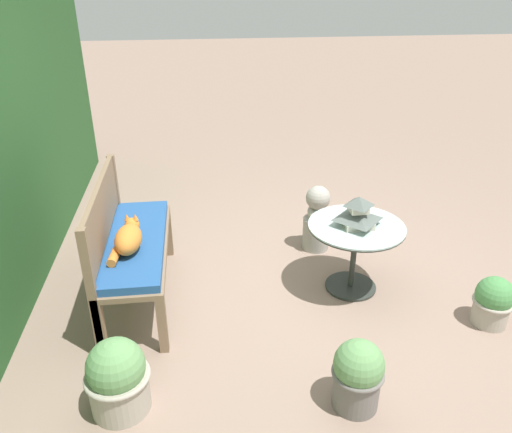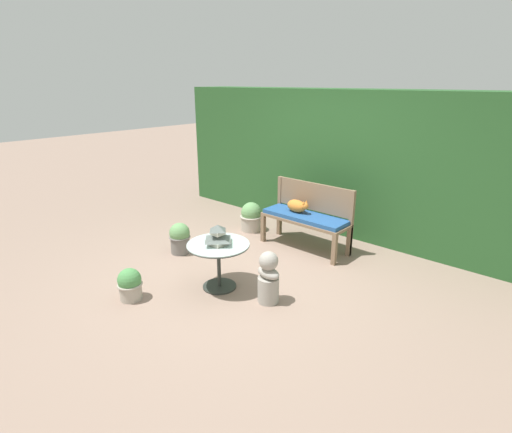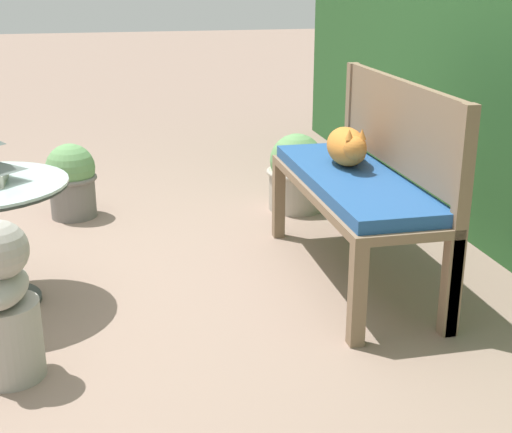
% 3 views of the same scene
% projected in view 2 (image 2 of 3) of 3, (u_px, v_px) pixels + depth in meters
% --- Properties ---
extents(ground, '(30.00, 30.00, 0.00)m').
position_uv_depth(ground, '(245.00, 273.00, 5.15)').
color(ground, gray).
extents(foliage_hedge_back, '(6.40, 0.85, 2.23)m').
position_uv_depth(foliage_hedge_back, '(345.00, 161.00, 6.49)').
color(foliage_hedge_back, '#285628').
rests_on(foliage_hedge_back, ground).
extents(garden_bench, '(1.31, 0.45, 0.52)m').
position_uv_depth(garden_bench, '(305.00, 220.00, 5.78)').
color(garden_bench, '#7F664C').
rests_on(garden_bench, ground).
extents(bench_backrest, '(1.31, 0.06, 0.95)m').
position_uv_depth(bench_backrest, '(314.00, 201.00, 5.85)').
color(bench_backrest, '#7F664C').
rests_on(bench_backrest, ground).
extents(cat, '(0.42, 0.23, 0.21)m').
position_uv_depth(cat, '(297.00, 206.00, 5.84)').
color(cat, orange).
rests_on(cat, garden_bench).
extents(patio_table, '(0.73, 0.73, 0.56)m').
position_uv_depth(patio_table, '(219.00, 253.00, 4.66)').
color(patio_table, '#2D332D').
rests_on(patio_table, ground).
extents(pagoda_birdhouse, '(0.29, 0.29, 0.23)m').
position_uv_depth(pagoda_birdhouse, '(218.00, 236.00, 4.59)').
color(pagoda_birdhouse, beige).
rests_on(pagoda_birdhouse, patio_table).
extents(garden_bust, '(0.32, 0.24, 0.60)m').
position_uv_depth(garden_bust, '(268.00, 278.00, 4.40)').
color(garden_bust, '#A39E93').
rests_on(garden_bust, ground).
extents(potted_plant_hedge_corner, '(0.28, 0.28, 0.37)m').
position_uv_depth(potted_plant_hedge_corner, '(130.00, 284.00, 4.48)').
color(potted_plant_hedge_corner, '#ADA393').
rests_on(potted_plant_hedge_corner, ground).
extents(potted_plant_bench_left, '(0.30, 0.30, 0.45)m').
position_uv_depth(potted_plant_bench_left, '(180.00, 238.00, 5.68)').
color(potted_plant_bench_left, slate).
rests_on(potted_plant_bench_left, ground).
extents(potted_plant_table_far, '(0.37, 0.37, 0.48)m').
position_uv_depth(potted_plant_table_far, '(251.00, 217.00, 6.55)').
color(potted_plant_table_far, '#ADA393').
rests_on(potted_plant_table_far, ground).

